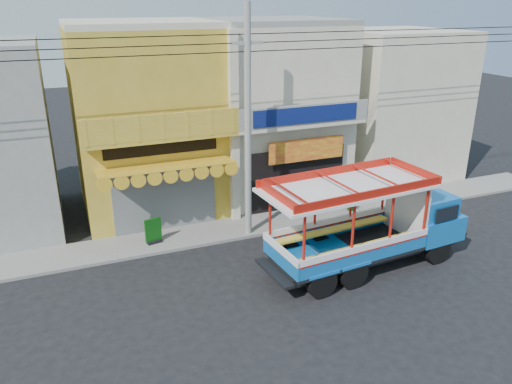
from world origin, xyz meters
The scene contains 12 objects.
ground centered at (0.00, 0.00, 0.00)m, with size 90.00×90.00×0.00m, color black.
sidewalk centered at (0.00, 4.00, 0.06)m, with size 30.00×2.00×0.12m, color slate.
shophouse_left centered at (-4.00, 7.96, 4.11)m, with size 6.00×7.50×8.24m.
shophouse_right centered at (2.00, 7.96, 4.11)m, with size 6.00×6.75×8.24m.
party_pilaster centered at (-1.00, 4.85, 4.00)m, with size 0.35×0.30×8.00m, color beige.
filler_building_right centered at (9.00, 8.00, 3.80)m, with size 6.00×6.00×7.60m, color beige.
utility_pole centered at (-0.85, 3.30, 5.03)m, with size 28.00×0.26×9.00m.
songthaew_truck centered at (2.49, -0.58, 1.70)m, with size 7.73×3.03×3.53m.
green_sign centered at (-4.77, 3.84, 0.55)m, with size 0.67×0.42×1.03m.
potted_plant_a centered at (1.91, 4.37, 0.64)m, with size 0.93×0.81×1.03m, color #1B4F16.
potted_plant_b centered at (4.07, 3.75, 0.64)m, with size 0.57×0.46×1.03m, color #1B4F16.
potted_plant_c centered at (3.43, 4.31, 0.67)m, with size 0.62×0.62×1.10m, color #1B4F16.
Camera 1 is at (-7.64, -13.92, 9.08)m, focal length 35.00 mm.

